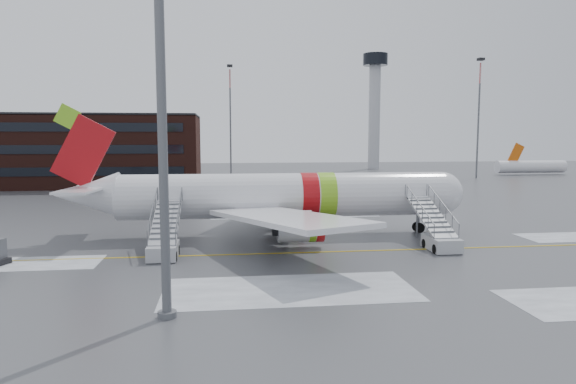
{
  "coord_description": "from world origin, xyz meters",
  "views": [
    {
      "loc": [
        -9.53,
        -37.64,
        8.51
      ],
      "look_at": [
        -4.36,
        3.75,
        4.0
      ],
      "focal_mm": 32.0,
      "sensor_mm": 36.0,
      "label": 1
    }
  ],
  "objects": [
    {
      "name": "ground",
      "position": [
        0.0,
        0.0,
        0.0
      ],
      "size": [
        260.0,
        260.0,
        0.0
      ],
      "primitive_type": "plane",
      "color": "#494C4F",
      "rests_on": "ground"
    },
    {
      "name": "airliner",
      "position": [
        -5.31,
        5.75,
        3.42
      ],
      "size": [
        35.03,
        32.97,
        11.18
      ],
      "color": "white",
      "rests_on": "ground"
    },
    {
      "name": "airstair_fwd",
      "position": [
        6.6,
        -0.78,
        1.06
      ],
      "size": [
        2.05,
        7.7,
        3.48
      ],
      "color": "#A9ACB0",
      "rests_on": "ground"
    },
    {
      "name": "airstair_aft",
      "position": [
        -13.85,
        -0.78,
        1.06
      ],
      "size": [
        2.05,
        7.7,
        3.48
      ],
      "color": "#A4A6AB",
      "rests_on": "ground"
    },
    {
      "name": "pushback_tug",
      "position": [
        7.35,
        0.92,
        0.63
      ],
      "size": [
        2.83,
        2.57,
        1.43
      ],
      "color": "black",
      "rests_on": "ground"
    },
    {
      "name": "light_mast_near",
      "position": [
        -12.3,
        -13.65,
        14.15
      ],
      "size": [
        1.2,
        1.2,
        27.49
      ],
      "color": "#595B60",
      "rests_on": "ground"
    },
    {
      "name": "terminal_building",
      "position": [
        -45.0,
        54.98,
        6.2
      ],
      "size": [
        62.0,
        16.11,
        12.3
      ],
      "color": "#3F1E16",
      "rests_on": "ground"
    },
    {
      "name": "control_tower",
      "position": [
        30.0,
        95.0,
        18.75
      ],
      "size": [
        6.4,
        6.4,
        30.0
      ],
      "color": "#B2B5BA",
      "rests_on": "ground"
    },
    {
      "name": "light_mast_far_ne",
      "position": [
        42.0,
        62.0,
        13.84
      ],
      "size": [
        1.2,
        1.2,
        24.25
      ],
      "color": "#595B60",
      "rests_on": "ground"
    },
    {
      "name": "light_mast_far_n",
      "position": [
        -8.0,
        78.0,
        13.84
      ],
      "size": [
        1.2,
        1.2,
        24.25
      ],
      "color": "#595B60",
      "rests_on": "ground"
    },
    {
      "name": "distant_aircraft",
      "position": [
        62.5,
        64.0,
        0.0
      ],
      "size": [
        35.0,
        18.0,
        8.0
      ],
      "primitive_type": null,
      "color": "#D8590C",
      "rests_on": "ground"
    }
  ]
}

